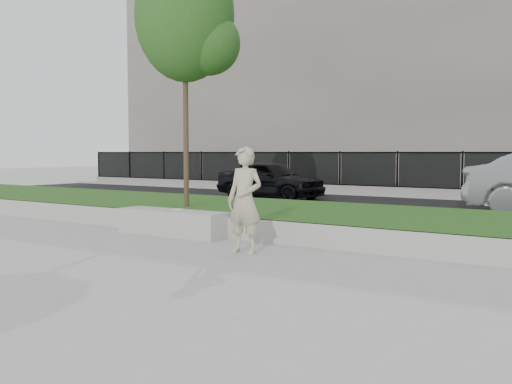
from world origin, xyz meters
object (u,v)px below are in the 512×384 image
Objects in this scene: stone_bench at (172,223)px; book at (179,209)px; young_tree at (189,21)px; man at (245,200)px; car_dark at (270,179)px.

stone_bench is 0.29m from book.
man is at bearing -36.45° from young_tree.
book is 0.04× the size of young_tree.
man is at bearing -146.15° from car_dark.
man is at bearing -20.06° from stone_bench.
young_tree is at bearing 143.36° from man.
book is at bearing -155.95° from car_dark.
car_dark is (-2.77, 7.87, 0.44)m from stone_bench.
man is 0.45× the size of car_dark.
man reaches higher than car_dark.
car_dark is at bearing 119.91° from man.
stone_bench is 4.40m from young_tree.
young_tree is 1.46× the size of car_dark.
stone_bench is 0.43× the size of young_tree.
stone_bench is at bearing 159.75° from man.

